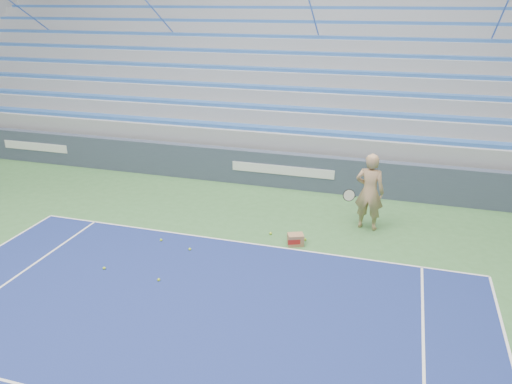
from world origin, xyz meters
TOP-DOWN VIEW (x-y plane):
  - sponsor_barrier at (0.00, 15.88)m, footprint 30.00×0.32m
  - bleachers at (0.00, 21.60)m, footprint 31.00×9.15m
  - tennis_player at (2.76, 13.60)m, footprint 1.00×0.90m
  - ball_box at (1.22, 12.15)m, footprint 0.45×0.41m
  - tennis_ball_0 at (-1.07, 11.15)m, footprint 0.07×0.07m
  - tennis_ball_1 at (-1.14, 9.72)m, footprint 0.07×0.07m
  - tennis_ball_2 at (-2.50, 9.80)m, footprint 0.07×0.07m
  - tennis_ball_3 at (1.40, 12.43)m, footprint 0.07×0.07m
  - tennis_ball_4 at (0.51, 12.51)m, footprint 0.07×0.07m
  - tennis_ball_5 at (-1.93, 11.39)m, footprint 0.07×0.07m

SIDE VIEW (x-z plane):
  - tennis_ball_0 at x=-1.07m, z-range 0.00..0.07m
  - tennis_ball_1 at x=-1.14m, z-range 0.00..0.07m
  - tennis_ball_2 at x=-2.50m, z-range 0.00..0.07m
  - tennis_ball_3 at x=1.40m, z-range 0.00..0.07m
  - tennis_ball_4 at x=0.51m, z-range 0.00..0.07m
  - tennis_ball_5 at x=-1.93m, z-range 0.00..0.07m
  - ball_box at x=1.22m, z-range 0.00..0.28m
  - sponsor_barrier at x=0.00m, z-range 0.00..1.10m
  - tennis_player at x=2.76m, z-range 0.00..1.99m
  - bleachers at x=0.00m, z-range -1.29..6.01m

